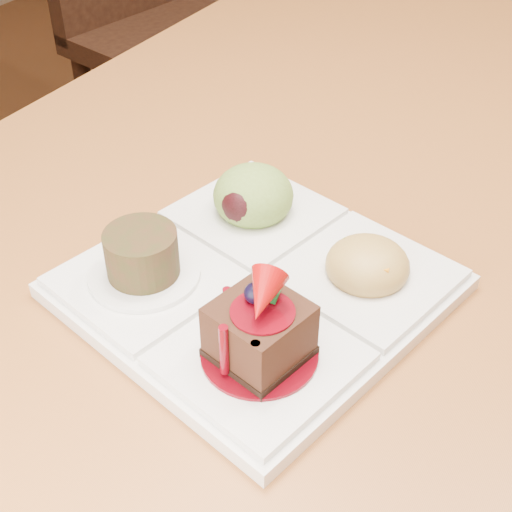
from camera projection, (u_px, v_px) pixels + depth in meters
The scene contains 2 objects.
ground at pixel (480, 418), 1.37m from camera, with size 6.00×6.00×0.00m, color #5B311A.
sampler_plate at pixel (258, 270), 0.52m from camera, with size 0.28×0.28×0.09m.
Camera 1 is at (0.07, -0.98, 1.10)m, focal length 50.00 mm.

